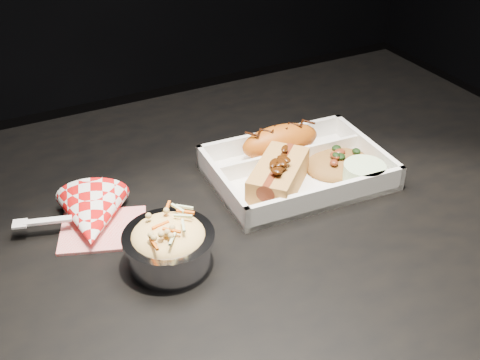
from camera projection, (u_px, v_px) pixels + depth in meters
name	position (u px, v px, depth m)	size (l,w,h in m)	color
dining_table	(221.00, 272.00, 0.85)	(1.20, 0.80, 0.75)	black
food_tray	(297.00, 171.00, 0.89)	(0.26, 0.19, 0.04)	white
fried_pastry	(280.00, 141.00, 0.92)	(0.13, 0.05, 0.05)	#C55C13
hotdog	(278.00, 174.00, 0.84)	(0.13, 0.12, 0.06)	#C48943
fried_rice_mound	(339.00, 158.00, 0.89)	(0.11, 0.09, 0.03)	#98622C
cupcake_liner	(364.00, 174.00, 0.86)	(0.06, 0.06, 0.03)	beige
foil_coleslaw_cup	(169.00, 243.00, 0.71)	(0.11, 0.11, 0.07)	silver
napkin_fork	(92.00, 219.00, 0.78)	(0.17, 0.14, 0.10)	red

